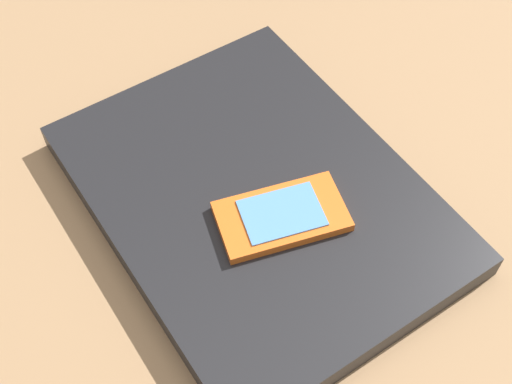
% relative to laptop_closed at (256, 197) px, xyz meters
% --- Properties ---
extents(desk_surface, '(1.20, 0.80, 0.03)m').
position_rel_laptop_closed_xyz_m(desk_surface, '(-0.05, -0.02, -0.03)').
color(desk_surface, '#9E7751').
rests_on(desk_surface, ground).
extents(laptop_closed, '(0.39, 0.34, 0.02)m').
position_rel_laptop_closed_xyz_m(laptop_closed, '(0.00, 0.00, 0.00)').
color(laptop_closed, black).
rests_on(laptop_closed, desk_surface).
extents(cell_phone_on_laptop, '(0.06, 0.11, 0.01)m').
position_rel_laptop_closed_xyz_m(cell_phone_on_laptop, '(-0.03, -0.01, 0.02)').
color(cell_phone_on_laptop, orange).
rests_on(cell_phone_on_laptop, laptop_closed).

